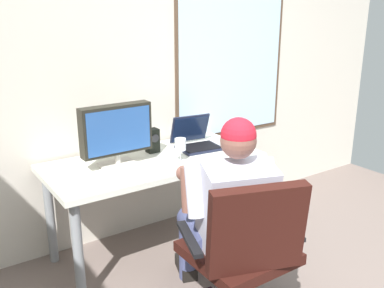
# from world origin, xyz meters

# --- Properties ---
(wall_rear) EXTENTS (5.22, 0.08, 2.84)m
(wall_rear) POSITION_xyz_m (0.03, 2.06, 1.42)
(wall_rear) COLOR beige
(wall_rear) RESTS_ON ground
(desk) EXTENTS (1.48, 0.70, 0.71)m
(desk) POSITION_xyz_m (-0.21, 1.66, 0.63)
(desk) COLOR gray
(desk) RESTS_ON ground
(office_chair) EXTENTS (0.69, 0.63, 0.91)m
(office_chair) POSITION_xyz_m (-0.21, 0.67, 0.51)
(office_chair) COLOR black
(office_chair) RESTS_ON ground
(person_seated) EXTENTS (0.65, 0.83, 1.18)m
(person_seated) POSITION_xyz_m (-0.14, 0.92, 0.61)
(person_seated) COLOR #3E446C
(person_seated) RESTS_ON ground
(crt_monitor) EXTENTS (0.48, 0.19, 0.41)m
(crt_monitor) POSITION_xyz_m (-0.47, 1.66, 0.95)
(crt_monitor) COLOR beige
(crt_monitor) RESTS_ON desk
(laptop) EXTENTS (0.34, 0.35, 0.23)m
(laptop) POSITION_xyz_m (0.19, 1.73, 0.77)
(laptop) COLOR black
(laptop) RESTS_ON desk
(wine_glass) EXTENTS (0.08, 0.08, 0.16)m
(wine_glass) POSITION_xyz_m (-0.08, 1.51, 0.83)
(wine_glass) COLOR silver
(wine_glass) RESTS_ON desk
(desk_speaker) EXTENTS (0.09, 0.08, 0.17)m
(desk_speaker) POSITION_xyz_m (-0.14, 1.79, 0.80)
(desk_speaker) COLOR black
(desk_speaker) RESTS_ON desk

